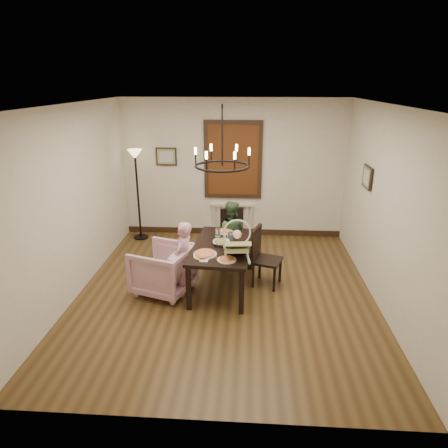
# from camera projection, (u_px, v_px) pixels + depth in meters

# --- Properties ---
(room_shell) EXTENTS (4.51, 5.00, 2.81)m
(room_shell) POSITION_uv_depth(u_px,v_px,m) (227.00, 199.00, 6.08)
(room_shell) COLOR brown
(room_shell) RESTS_ON ground
(dining_table) EXTENTS (0.99, 1.61, 0.73)m
(dining_table) POSITION_uv_depth(u_px,v_px,m) (222.00, 250.00, 6.14)
(dining_table) COLOR black
(dining_table) RESTS_ON room_shell
(chair_far) EXTENTS (0.51, 0.51, 0.95)m
(chair_far) POSITION_uv_depth(u_px,v_px,m) (234.00, 236.00, 7.12)
(chair_far) COLOR black
(chair_far) RESTS_ON room_shell
(chair_right) EXTENTS (0.54, 0.54, 0.96)m
(chair_right) POSITION_uv_depth(u_px,v_px,m) (267.00, 257.00, 6.28)
(chair_right) COLOR black
(chair_right) RESTS_ON room_shell
(armchair) EXTENTS (1.03, 1.02, 0.75)m
(armchair) POSITION_uv_depth(u_px,v_px,m) (163.00, 269.00, 6.11)
(armchair) COLOR #D8A5BC
(armchair) RESTS_ON room_shell
(elderly_woman) EXTENTS (0.32, 0.40, 0.97)m
(elderly_woman) POSITION_uv_depth(u_px,v_px,m) (184.00, 265.00, 5.99)
(elderly_woman) COLOR #CA8FA7
(elderly_woman) RESTS_ON room_shell
(seated_man) EXTENTS (0.50, 0.39, 0.99)m
(seated_man) POSITION_uv_depth(u_px,v_px,m) (230.00, 240.00, 6.93)
(seated_man) COLOR #375834
(seated_man) RESTS_ON room_shell
(baby_bouncer) EXTENTS (0.48, 0.62, 0.38)m
(baby_bouncer) POSITION_uv_depth(u_px,v_px,m) (237.00, 244.00, 5.65)
(baby_bouncer) COLOR beige
(baby_bouncer) RESTS_ON dining_table
(salad_bowl) EXTENTS (0.31, 0.31, 0.08)m
(salad_bowl) POSITION_uv_depth(u_px,v_px,m) (221.00, 242.00, 6.10)
(salad_bowl) COLOR white
(salad_bowl) RESTS_ON dining_table
(pizza_platter) EXTENTS (0.34, 0.34, 0.04)m
(pizza_platter) POSITION_uv_depth(u_px,v_px,m) (205.00, 254.00, 5.76)
(pizza_platter) COLOR tan
(pizza_platter) RESTS_ON dining_table
(drinking_glass) EXTENTS (0.07, 0.07, 0.14)m
(drinking_glass) POSITION_uv_depth(u_px,v_px,m) (230.00, 237.00, 6.23)
(drinking_glass) COLOR silver
(drinking_glass) RESTS_ON dining_table
(window_blinds) EXTENTS (1.00, 0.03, 1.40)m
(window_blinds) POSITION_uv_depth(u_px,v_px,m) (233.00, 160.00, 7.97)
(window_blinds) COLOR #5F2B13
(window_blinds) RESTS_ON room_shell
(radiator) EXTENTS (0.92, 0.12, 0.62)m
(radiator) POSITION_uv_depth(u_px,v_px,m) (233.00, 219.00, 8.42)
(radiator) COLOR silver
(radiator) RESTS_ON room_shell
(picture_back) EXTENTS (0.42, 0.03, 0.36)m
(picture_back) POSITION_uv_depth(u_px,v_px,m) (166.00, 157.00, 8.05)
(picture_back) COLOR black
(picture_back) RESTS_ON room_shell
(picture_right) EXTENTS (0.03, 0.42, 0.36)m
(picture_right) POSITION_uv_depth(u_px,v_px,m) (367.00, 177.00, 6.35)
(picture_right) COLOR black
(picture_right) RESTS_ON room_shell
(floor_lamp) EXTENTS (0.30, 0.30, 1.80)m
(floor_lamp) POSITION_uv_depth(u_px,v_px,m) (138.00, 196.00, 8.04)
(floor_lamp) COLOR black
(floor_lamp) RESTS_ON room_shell
(chandelier) EXTENTS (0.80, 0.80, 0.04)m
(chandelier) POSITION_uv_depth(u_px,v_px,m) (222.00, 166.00, 5.69)
(chandelier) COLOR black
(chandelier) RESTS_ON room_shell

